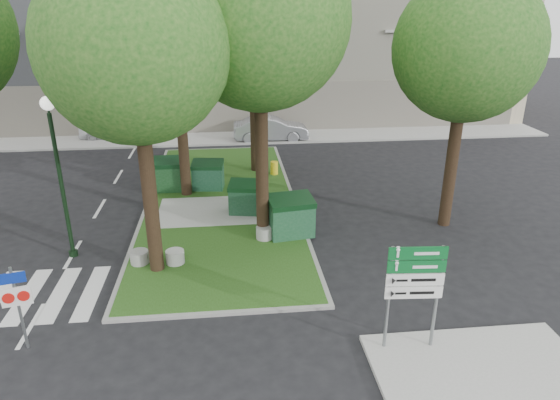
{
  "coord_description": "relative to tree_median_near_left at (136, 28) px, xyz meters",
  "views": [
    {
      "loc": [
        0.87,
        -11.65,
        8.02
      ],
      "look_at": [
        2.48,
        3.2,
        2.0
      ],
      "focal_mm": 32.0,
      "sensor_mm": 36.0,
      "label": 1
    }
  ],
  "objects": [
    {
      "name": "tree_median_mid",
      "position": [
        0.5,
        6.5,
        -0.34
      ],
      "size": [
        4.8,
        4.8,
        9.99
      ],
      "color": "black",
      "rests_on": "ground"
    },
    {
      "name": "car_white",
      "position": [
        -4.87,
        16.73,
        -6.7
      ],
      "size": [
        3.65,
        1.51,
        1.23
      ],
      "primitive_type": "imported",
      "rotation": [
        0.0,
        0.0,
        1.59
      ],
      "color": "silver",
      "rests_on": "ground"
    },
    {
      "name": "dumpster_a",
      "position": [
        -0.25,
        7.12,
        -6.51
      ],
      "size": [
        1.55,
        1.09,
        1.44
      ],
      "rotation": [
        0.0,
        0.0,
        -0.0
      ],
      "color": "#0F3816",
      "rests_on": "median_island"
    },
    {
      "name": "litter_bin",
      "position": [
        4.48,
        8.67,
        -6.88
      ],
      "size": [
        0.36,
        0.36,
        0.63
      ],
      "primitive_type": "cylinder",
      "color": "yellow",
      "rests_on": "median_island"
    },
    {
      "name": "tree_street_right",
      "position": [
        10.5,
        2.5,
        -0.33
      ],
      "size": [
        5.0,
        5.0,
        10.06
      ],
      "color": "black",
      "rests_on": "ground"
    },
    {
      "name": "apartment_building",
      "position": [
        1.41,
        23.44,
        0.68
      ],
      "size": [
        41.0,
        12.0,
        16.0
      ],
      "primitive_type": "cube",
      "color": "tan",
      "rests_on": "ground"
    },
    {
      "name": "median_island",
      "position": [
        1.91,
        5.44,
        -7.26
      ],
      "size": [
        6.0,
        16.0,
        0.12
      ],
      "primitive_type": "cube",
      "color": "#234914",
      "rests_on": "ground"
    },
    {
      "name": "dumpster_d",
      "position": [
        4.41,
        1.94,
        -6.49
      ],
      "size": [
        1.75,
        1.35,
        1.48
      ],
      "rotation": [
        0.0,
        0.0,
        0.15
      ],
      "color": "#144225",
      "rests_on": "median_island"
    },
    {
      "name": "bollard_right",
      "position": [
        3.45,
        1.73,
        -6.98
      ],
      "size": [
        0.6,
        0.6,
        0.43
      ],
      "primitive_type": "cylinder",
      "color": "#979792",
      "rests_on": "median_island"
    },
    {
      "name": "directional_sign",
      "position": [
        6.48,
        -4.56,
        -5.39
      ],
      "size": [
        1.36,
        0.17,
        2.72
      ],
      "rotation": [
        0.0,
        0.0,
        -0.07
      ],
      "color": "slate",
      "rests_on": "sidewalk_corner"
    },
    {
      "name": "zebra_crossing",
      "position": [
        -2.34,
        -1.06,
        -7.31
      ],
      "size": [
        5.0,
        3.0,
        0.01
      ],
      "primitive_type": "cube",
      "color": "silver",
      "rests_on": "ground"
    },
    {
      "name": "tree_median_near_right",
      "position": [
        3.5,
        2.0,
        0.67
      ],
      "size": [
        5.6,
        5.6,
        11.46
      ],
      "color": "black",
      "rests_on": "ground"
    },
    {
      "name": "car_silver",
      "position": [
        4.91,
        15.31,
        -6.58
      ],
      "size": [
        4.52,
        1.62,
        1.48
      ],
      "primitive_type": "imported",
      "rotation": [
        0.0,
        0.0,
        1.56
      ],
      "color": "gray",
      "rests_on": "ground"
    },
    {
      "name": "dumpster_c",
      "position": [
        2.95,
        4.16,
        -6.58
      ],
      "size": [
        1.54,
        1.21,
        1.29
      ],
      "rotation": [
        0.0,
        0.0,
        -0.18
      ],
      "color": "#10351D",
      "rests_on": "median_island"
    },
    {
      "name": "tree_median_near_left",
      "position": [
        0.0,
        0.0,
        0.0
      ],
      "size": [
        5.2,
        5.2,
        10.53
      ],
      "color": "black",
      "rests_on": "ground"
    },
    {
      "name": "bollard_left",
      "position": [
        -0.69,
        0.37,
        -6.99
      ],
      "size": [
        0.59,
        0.59,
        0.42
      ],
      "primitive_type": "cylinder",
      "color": "gray",
      "rests_on": "median_island"
    },
    {
      "name": "ground",
      "position": [
        1.41,
        -2.56,
        -7.32
      ],
      "size": [
        120.0,
        120.0,
        0.0
      ],
      "primitive_type": "plane",
      "color": "black",
      "rests_on": "ground"
    },
    {
      "name": "median_kerb",
      "position": [
        1.91,
        5.44,
        -7.27
      ],
      "size": [
        6.3,
        16.3,
        0.1
      ],
      "primitive_type": "cube",
      "color": "gray",
      "rests_on": "ground"
    },
    {
      "name": "sidewalk_corner",
      "position": [
        7.91,
        -6.06,
        -7.26
      ],
      "size": [
        5.0,
        4.0,
        0.12
      ],
      "primitive_type": "cube",
      "color": "#999993",
      "rests_on": "ground"
    },
    {
      "name": "bollard_mid",
      "position": [
        0.45,
        0.26,
        -6.98
      ],
      "size": [
        0.59,
        0.59,
        0.42
      ],
      "primitive_type": "cylinder",
      "color": "#AFB0AA",
      "rests_on": "median_island"
    },
    {
      "name": "traffic_sign_pole",
      "position": [
        -2.85,
        -3.5,
        -5.86
      ],
      "size": [
        0.67,
        0.18,
        2.27
      ],
      "rotation": [
        0.0,
        0.0,
        0.22
      ],
      "color": "slate",
      "rests_on": "ground"
    },
    {
      "name": "dumpster_b",
      "position": [
        1.35,
        7.06,
        -6.58
      ],
      "size": [
        1.47,
        1.11,
        1.28
      ],
      "rotation": [
        0.0,
        0.0,
        -0.11
      ],
      "color": "#103923",
      "rests_on": "median_island"
    },
    {
      "name": "street_lamp",
      "position": [
        -3.03,
        1.33,
        -3.95
      ],
      "size": [
        0.43,
        0.43,
        5.35
      ],
      "color": "black",
      "rests_on": "ground"
    },
    {
      "name": "building_sidewalk",
      "position": [
        1.41,
        15.94,
        -7.26
      ],
      "size": [
        42.0,
        3.0,
        0.12
      ],
      "primitive_type": "cube",
      "color": "#999993",
      "rests_on": "ground"
    }
  ]
}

